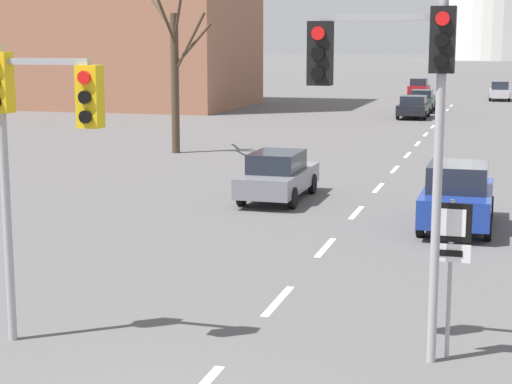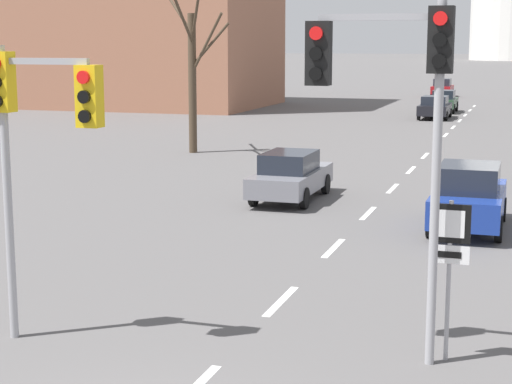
% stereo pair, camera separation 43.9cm
% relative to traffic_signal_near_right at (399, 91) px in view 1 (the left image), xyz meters
% --- Properties ---
extents(lane_stripe_1, '(0.16, 2.00, 0.01)m').
position_rel_traffic_signal_near_right_xyz_m(lane_stripe_1, '(-2.46, 2.40, -4.16)').
color(lane_stripe_1, silver).
rests_on(lane_stripe_1, ground_plane).
extents(lane_stripe_2, '(0.16, 2.00, 0.01)m').
position_rel_traffic_signal_near_right_xyz_m(lane_stripe_2, '(-2.46, 6.90, -4.16)').
color(lane_stripe_2, silver).
rests_on(lane_stripe_2, ground_plane).
extents(lane_stripe_3, '(0.16, 2.00, 0.01)m').
position_rel_traffic_signal_near_right_xyz_m(lane_stripe_3, '(-2.46, 11.40, -4.16)').
color(lane_stripe_3, silver).
rests_on(lane_stripe_3, ground_plane).
extents(lane_stripe_4, '(0.16, 2.00, 0.01)m').
position_rel_traffic_signal_near_right_xyz_m(lane_stripe_4, '(-2.46, 15.90, -4.16)').
color(lane_stripe_4, silver).
rests_on(lane_stripe_4, ground_plane).
extents(lane_stripe_5, '(0.16, 2.00, 0.01)m').
position_rel_traffic_signal_near_right_xyz_m(lane_stripe_5, '(-2.46, 20.40, -4.16)').
color(lane_stripe_5, silver).
rests_on(lane_stripe_5, ground_plane).
extents(lane_stripe_6, '(0.16, 2.00, 0.01)m').
position_rel_traffic_signal_near_right_xyz_m(lane_stripe_6, '(-2.46, 24.90, -4.16)').
color(lane_stripe_6, silver).
rests_on(lane_stripe_6, ground_plane).
extents(lane_stripe_7, '(0.16, 2.00, 0.01)m').
position_rel_traffic_signal_near_right_xyz_m(lane_stripe_7, '(-2.46, 29.40, -4.16)').
color(lane_stripe_7, silver).
rests_on(lane_stripe_7, ground_plane).
extents(lane_stripe_8, '(0.16, 2.00, 0.01)m').
position_rel_traffic_signal_near_right_xyz_m(lane_stripe_8, '(-2.46, 33.90, -4.16)').
color(lane_stripe_8, silver).
rests_on(lane_stripe_8, ground_plane).
extents(lane_stripe_9, '(0.16, 2.00, 0.01)m').
position_rel_traffic_signal_near_right_xyz_m(lane_stripe_9, '(-2.46, 38.40, -4.16)').
color(lane_stripe_9, silver).
rests_on(lane_stripe_9, ground_plane).
extents(lane_stripe_10, '(0.16, 2.00, 0.01)m').
position_rel_traffic_signal_near_right_xyz_m(lane_stripe_10, '(-2.46, 42.90, -4.16)').
color(lane_stripe_10, silver).
rests_on(lane_stripe_10, ground_plane).
extents(lane_stripe_11, '(0.16, 2.00, 0.01)m').
position_rel_traffic_signal_near_right_xyz_m(lane_stripe_11, '(-2.46, 47.40, -4.16)').
color(lane_stripe_11, silver).
rests_on(lane_stripe_11, ground_plane).
extents(lane_stripe_12, '(0.16, 2.00, 0.01)m').
position_rel_traffic_signal_near_right_xyz_m(lane_stripe_12, '(-2.46, 51.90, -4.16)').
color(lane_stripe_12, silver).
rests_on(lane_stripe_12, ground_plane).
extents(lane_stripe_13, '(0.16, 2.00, 0.01)m').
position_rel_traffic_signal_near_right_xyz_m(lane_stripe_13, '(-2.46, 56.40, -4.16)').
color(lane_stripe_13, silver).
rests_on(lane_stripe_13, ground_plane).
extents(traffic_signal_near_right, '(2.17, 0.34, 5.49)m').
position_rel_traffic_signal_near_right_xyz_m(traffic_signal_near_right, '(0.00, 0.00, 0.00)').
color(traffic_signal_near_right, '#9E9EA3').
rests_on(traffic_signal_near_right, ground_plane).
extents(traffic_signal_near_left, '(1.92, 0.34, 4.83)m').
position_rel_traffic_signal_near_right_xyz_m(traffic_signal_near_left, '(-5.60, -0.92, -0.51)').
color(traffic_signal_near_left, '#9E9EA3').
rests_on(traffic_signal_near_left, ground_plane).
extents(route_sign_post, '(0.60, 0.08, 2.52)m').
position_rel_traffic_signal_near_right_xyz_m(route_sign_post, '(0.83, 0.23, -2.45)').
color(route_sign_post, '#9E9EA3').
rests_on(route_sign_post, ground_plane).
extents(sedan_near_left, '(1.77, 4.40, 1.54)m').
position_rel_traffic_signal_near_right_xyz_m(sedan_near_left, '(-5.18, 12.76, -3.38)').
color(sedan_near_left, slate).
rests_on(sedan_near_left, ground_plane).
extents(sedan_near_right, '(1.85, 4.25, 1.76)m').
position_rel_traffic_signal_near_right_xyz_m(sedan_near_right, '(0.45, 10.03, -3.29)').
color(sedan_near_right, navy).
rests_on(sedan_near_right, ground_plane).
extents(sedan_mid_centre, '(1.73, 4.29, 1.65)m').
position_rel_traffic_signal_near_right_xyz_m(sedan_mid_centre, '(1.15, 63.89, -3.34)').
color(sedan_mid_centre, '#B7B7BC').
rests_on(sedan_mid_centre, ground_plane).
extents(sedan_far_left, '(1.77, 3.90, 1.58)m').
position_rel_traffic_signal_near_right_xyz_m(sedan_far_left, '(-4.12, 49.38, -3.35)').
color(sedan_far_left, '#2D4C33').
rests_on(sedan_far_left, ground_plane).
extents(sedan_far_right, '(1.91, 4.31, 1.49)m').
position_rel_traffic_signal_near_right_xyz_m(sedan_far_right, '(-4.15, 43.92, -3.41)').
color(sedan_far_right, black).
rests_on(sedan_far_right, ground_plane).
extents(sedan_distant_centre, '(1.81, 3.98, 1.67)m').
position_rel_traffic_signal_near_right_xyz_m(sedan_distant_centre, '(-6.08, 67.58, -3.33)').
color(sedan_distant_centre, maroon).
rests_on(sedan_distant_centre, ground_plane).
extents(bare_tree_left_near, '(3.77, 3.91, 8.09)m').
position_rel_traffic_signal_near_right_xyz_m(bare_tree_left_near, '(-12.49, 22.74, -0.47)').
color(bare_tree_left_near, '#473828').
rests_on(bare_tree_left_near, ground_plane).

